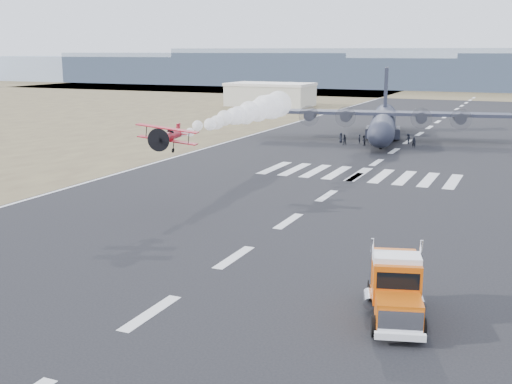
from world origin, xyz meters
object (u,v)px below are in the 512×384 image
Objects in this scene: semi_truck at (396,287)px; transport_aircraft at (383,121)px; aerobatic_biplane at (168,136)px; crew_e at (341,138)px; hangar_left at (270,94)px; crew_b at (344,140)px; crew_c at (408,139)px; crew_a at (359,139)px; crew_g at (414,142)px; crew_d at (386,137)px; crew_f at (373,137)px; crew_h at (364,140)px.

transport_aircraft is at bearing 87.16° from semi_truck.
aerobatic_biplane is 55.75m from crew_e.
crew_b is (42.58, -69.48, -2.49)m from hangar_left.
crew_c is at bearing 59.04° from crew_e.
aerobatic_biplane is at bearing -49.45° from crew_e.
crew_b is 1.08× the size of crew_e.
crew_a is 9.84m from crew_g.
transport_aircraft is 28.02× the size of crew_a.
crew_e is at bearing -58.31° from hangar_left.
crew_c reaches higher than crew_a.
crew_d is 1.03× the size of crew_g.
hangar_left is 14.50× the size of crew_f.
transport_aircraft reaches higher than aerobatic_biplane.
crew_e is 5.87m from crew_f.
crew_g is (14.73, 54.16, -6.80)m from aerobatic_biplane.
crew_b is at bearing -41.91° from crew_a.
crew_f is (3.73, 5.63, -0.08)m from crew_b.
crew_h is at bearing 17.47° from crew_e.
crew_g is at bearing 73.01° from crew_a.
semi_truck is at bearing -88.11° from transport_aircraft.
semi_truck is at bearing 98.11° from crew_g.
hangar_left is 80.11m from crew_d.
crew_c is (7.95, 3.10, 0.09)m from crew_a.
semi_truck is 5.25× the size of crew_c.
crew_e is 13.07m from crew_g.
hangar_left reaches higher than crew_c.
crew_g reaches higher than crew_a.
semi_truck is 4.97× the size of crew_b.
crew_c is at bearing -7.69° from crew_f.
hangar_left is at bearing 117.15° from transport_aircraft.
transport_aircraft is (46.95, -58.94, -0.12)m from hangar_left.
crew_f is at bearing -28.42° from crew_g.
crew_f is 0.96× the size of crew_h.
crew_a is 3.21m from crew_f.
transport_aircraft is (-19.04, 80.62, 1.31)m from semi_truck.
transport_aircraft is 23.96× the size of crew_d.
crew_b is (-1.94, -2.96, 0.14)m from crew_a.
aerobatic_biplane is 59.04m from crew_f.
transport_aircraft is at bearing 96.24° from crew_e.
transport_aircraft is 26.05× the size of crew_f.
crew_e is at bearing -6.20° from crew_g.
crew_e is (1.71, 55.30, -6.83)m from aerobatic_biplane.
hangar_left is 13.28× the size of crew_b.
semi_truck is 4.99× the size of crew_d.
crew_a is at bearing -159.96° from crew_b.
crew_g is (54.25, -67.93, -2.52)m from hangar_left.
crew_b reaches higher than crew_h.
transport_aircraft is 25.67× the size of crew_e.
crew_c is (12.95, 58.68, -6.81)m from aerobatic_biplane.
transport_aircraft is 5.53m from crew_d.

